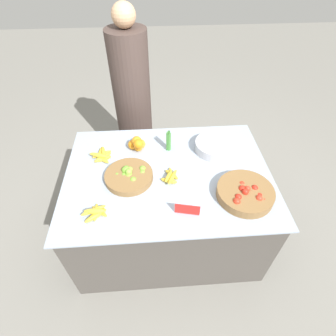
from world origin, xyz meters
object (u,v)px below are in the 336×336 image
(lime_bowl, at_px, (129,176))
(tomato_basket, at_px, (245,193))
(metal_bowl, at_px, (215,146))
(price_sign, at_px, (187,210))
(vendor_person, at_px, (133,104))

(lime_bowl, xyz_separation_m, tomato_basket, (0.77, -0.22, 0.01))
(metal_bowl, height_order, price_sign, price_sign)
(lime_bowl, xyz_separation_m, metal_bowl, (0.66, 0.27, 0.01))
(vendor_person, bearing_deg, metal_bowl, -48.19)
(metal_bowl, bearing_deg, vendor_person, 131.81)
(lime_bowl, height_order, metal_bowl, lime_bowl)
(lime_bowl, height_order, price_sign, same)
(price_sign, xyz_separation_m, vendor_person, (-0.37, 1.33, -0.05))
(vendor_person, bearing_deg, lime_bowl, -90.08)
(vendor_person, bearing_deg, price_sign, -74.52)
(tomato_basket, distance_m, price_sign, 0.41)
(price_sign, distance_m, vendor_person, 1.39)
(lime_bowl, height_order, vendor_person, vendor_person)
(metal_bowl, xyz_separation_m, vendor_person, (-0.66, 0.74, -0.04))
(lime_bowl, distance_m, price_sign, 0.50)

